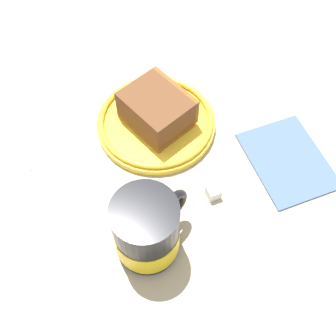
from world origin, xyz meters
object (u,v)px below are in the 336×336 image
(cake_slice, at_px, (157,109))
(sugar_cube, at_px, (213,192))
(teaspoon, at_px, (30,168))
(folded_napkin, at_px, (288,160))
(small_plate, at_px, (156,122))
(tea_mug, at_px, (147,231))

(cake_slice, relative_size, sugar_cube, 6.48)
(cake_slice, distance_m, teaspoon, 0.20)
(cake_slice, height_order, folded_napkin, cake_slice)
(folded_napkin, bearing_deg, sugar_cube, -88.28)
(teaspoon, bearing_deg, cake_slice, 88.37)
(folded_napkin, bearing_deg, small_plate, -133.56)
(teaspoon, relative_size, sugar_cube, 6.82)
(cake_slice, height_order, teaspoon, cake_slice)
(tea_mug, distance_m, sugar_cube, 0.12)
(tea_mug, bearing_deg, cake_slice, 152.14)
(teaspoon, xyz_separation_m, sugar_cube, (0.15, 0.22, 0.01))
(small_plate, xyz_separation_m, teaspoon, (-0.01, -0.19, -0.01))
(folded_napkin, bearing_deg, teaspoon, -113.08)
(tea_mug, xyz_separation_m, folded_napkin, (-0.03, 0.23, -0.04))
(small_plate, relative_size, teaspoon, 1.51)
(tea_mug, distance_m, folded_napkin, 0.24)
(small_plate, xyz_separation_m, cake_slice, (-0.00, 0.00, 0.03))
(sugar_cube, bearing_deg, teaspoon, -124.57)
(teaspoon, xyz_separation_m, folded_napkin, (0.15, 0.34, -0.00))
(small_plate, distance_m, sugar_cube, 0.14)
(small_plate, bearing_deg, teaspoon, -91.88)
(teaspoon, bearing_deg, folded_napkin, 66.92)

